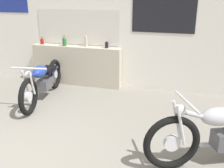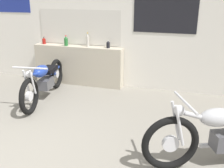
{
  "view_description": "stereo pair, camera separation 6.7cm",
  "coord_description": "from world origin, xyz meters",
  "px_view_note": "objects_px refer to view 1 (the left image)",
  "views": [
    {
      "loc": [
        1.99,
        -2.22,
        2.07
      ],
      "look_at": [
        0.91,
        1.49,
        0.7
      ],
      "focal_mm": 42.0,
      "sensor_mm": 36.0,
      "label": 1
    },
    {
      "loc": [
        2.05,
        -2.21,
        2.07
      ],
      "look_at": [
        0.91,
        1.49,
        0.7
      ],
      "focal_mm": 42.0,
      "sensor_mm": 36.0,
      "label": 2
    }
  ],
  "objects_px": {
    "bottle_leftmost": "(42,41)",
    "bottle_center": "(86,40)",
    "motorcycle_silver": "(224,133)",
    "bottle_right_center": "(107,45)",
    "bottle_left_center": "(64,41)",
    "motorcycle_blue": "(43,80)"
  },
  "relations": [
    {
      "from": "bottle_left_center",
      "to": "bottle_right_center",
      "type": "relative_size",
      "value": 1.39
    },
    {
      "from": "bottle_left_center",
      "to": "motorcycle_blue",
      "type": "xyz_separation_m",
      "value": [
        -0.0,
        -1.04,
        -0.6
      ]
    },
    {
      "from": "bottle_right_center",
      "to": "motorcycle_blue",
      "type": "relative_size",
      "value": 0.08
    },
    {
      "from": "bottle_leftmost",
      "to": "bottle_right_center",
      "type": "bearing_deg",
      "value": -0.22
    },
    {
      "from": "motorcycle_silver",
      "to": "bottle_leftmost",
      "type": "bearing_deg",
      "value": 148.59
    },
    {
      "from": "bottle_leftmost",
      "to": "bottle_right_center",
      "type": "relative_size",
      "value": 0.96
    },
    {
      "from": "bottle_center",
      "to": "bottle_right_center",
      "type": "bearing_deg",
      "value": -3.48
    },
    {
      "from": "motorcycle_silver",
      "to": "bottle_center",
      "type": "bearing_deg",
      "value": 139.1
    },
    {
      "from": "bottle_right_center",
      "to": "bottle_left_center",
      "type": "bearing_deg",
      "value": -177.95
    },
    {
      "from": "bottle_right_center",
      "to": "motorcycle_silver",
      "type": "height_order",
      "value": "bottle_right_center"
    },
    {
      "from": "motorcycle_silver",
      "to": "motorcycle_blue",
      "type": "bearing_deg",
      "value": 158.85
    },
    {
      "from": "bottle_center",
      "to": "bottle_left_center",
      "type": "bearing_deg",
      "value": -172.56
    },
    {
      "from": "bottle_center",
      "to": "motorcycle_blue",
      "type": "distance_m",
      "value": 1.37
    },
    {
      "from": "bottle_left_center",
      "to": "bottle_center",
      "type": "bearing_deg",
      "value": 7.44
    },
    {
      "from": "bottle_leftmost",
      "to": "bottle_left_center",
      "type": "height_order",
      "value": "bottle_left_center"
    },
    {
      "from": "bottle_center",
      "to": "motorcycle_silver",
      "type": "relative_size",
      "value": 0.17
    },
    {
      "from": "bottle_left_center",
      "to": "bottle_center",
      "type": "xyz_separation_m",
      "value": [
        0.5,
        0.07,
        0.04
      ]
    },
    {
      "from": "bottle_leftmost",
      "to": "bottle_right_center",
      "type": "height_order",
      "value": "bottle_right_center"
    },
    {
      "from": "bottle_leftmost",
      "to": "bottle_center",
      "type": "height_order",
      "value": "bottle_center"
    },
    {
      "from": "bottle_leftmost",
      "to": "bottle_left_center",
      "type": "bearing_deg",
      "value": -4.0
    },
    {
      "from": "motorcycle_blue",
      "to": "motorcycle_silver",
      "type": "distance_m",
      "value": 3.46
    },
    {
      "from": "bottle_center",
      "to": "motorcycle_silver",
      "type": "xyz_separation_m",
      "value": [
        2.72,
        -2.35,
        -0.61
      ]
    }
  ]
}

